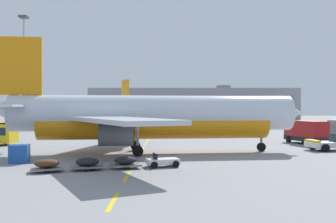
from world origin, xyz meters
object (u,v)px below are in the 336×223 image
airliner_foreground (150,116)px  catering_truck (307,132)px  pushback_tug (336,143)px  uld_cargo_container (19,154)px  airliner_mid_left (147,113)px  baggage_train (107,163)px  apron_light_mast_near (24,59)px

airliner_foreground → catering_truck: airliner_foreground is taller
pushback_tug → uld_cargo_container: 33.98m
pushback_tug → catering_truck: (-0.54, 7.88, 0.74)m
airliner_foreground → airliner_mid_left: airliner_foreground is taller
pushback_tug → catering_truck: catering_truck is taller
catering_truck → baggage_train: bearing=-137.5°
pushback_tug → apron_light_mast_near: bearing=141.2°
airliner_foreground → uld_cargo_container: airliner_foreground is taller
baggage_train → uld_cargo_container: (-8.32, 3.83, 0.27)m
apron_light_mast_near → airliner_foreground: bearing=-56.0°
catering_truck → baggage_train: size_ratio=0.64×
airliner_foreground → uld_cargo_container: size_ratio=18.92×
airliner_foreground → airliner_mid_left: 41.67m
airliner_foreground → pushback_tug: size_ratio=5.53×
airliner_foreground → airliner_mid_left: bearing=93.1°
airliner_mid_left → uld_cargo_container: size_ratio=17.42×
baggage_train → uld_cargo_container: size_ratio=6.26×
pushback_tug → catering_truck: bearing=93.9°
uld_cargo_container → apron_light_mast_near: 55.55m
pushback_tug → airliner_mid_left: 45.74m
airliner_foreground → airliner_mid_left: (-2.25, 41.61, -0.14)m
catering_truck → baggage_train: (-23.63, -21.67, -1.11)m
pushback_tug → airliner_mid_left: airliner_mid_left is taller
uld_cargo_container → pushback_tug: bearing=17.1°
apron_light_mast_near → pushback_tug: bearing=-38.8°
uld_cargo_container → apron_light_mast_near: size_ratio=0.07×
baggage_train → apron_light_mast_near: apron_light_mast_near is taller
airliner_foreground → apron_light_mast_near: size_ratio=1.40×
airliner_mid_left → catering_truck: size_ratio=4.34×
pushback_tug → apron_light_mast_near: (-50.34, 40.54, 14.58)m
pushback_tug → airliner_mid_left: (-23.52, 39.12, 2.91)m
airliner_foreground → catering_truck: size_ratio=4.71×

